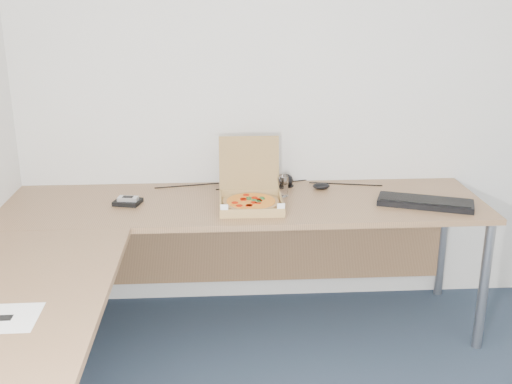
{
  "coord_description": "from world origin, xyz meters",
  "views": [
    {
      "loc": [
        -0.63,
        -1.66,
        1.78
      ],
      "look_at": [
        -0.45,
        1.28,
        0.82
      ],
      "focal_mm": 43.44,
      "sensor_mm": 36.0,
      "label": 1
    }
  ],
  "objects": [
    {
      "name": "pizza_box",
      "position": [
        -0.47,
        1.33,
        0.77
      ],
      "size": [
        0.32,
        0.37,
        0.32
      ],
      "rotation": [
        0.0,
        0.0,
        -0.01
      ],
      "color": "#AF874C",
      "rests_on": "desk"
    },
    {
      "name": "mouse",
      "position": [
        -0.07,
        1.59,
        0.75
      ],
      "size": [
        0.11,
        0.09,
        0.03
      ],
      "primitive_type": "ellipsoid",
      "rotation": [
        0.0,
        0.0,
        -0.3
      ],
      "color": "black",
      "rests_on": "desk"
    },
    {
      "name": "room_shell",
      "position": [
        0.0,
        0.0,
        1.25
      ],
      "size": [
        3.5,
        3.5,
        2.5
      ],
      "primitive_type": null,
      "color": "silver",
      "rests_on": "ground"
    },
    {
      "name": "phone",
      "position": [
        -1.1,
        1.39,
        0.76
      ],
      "size": [
        0.11,
        0.07,
        0.02
      ],
      "primitive_type": "cube",
      "rotation": [
        0.0,
        0.0,
        -0.16
      ],
      "color": "#B2B5BA",
      "rests_on": "wallet"
    },
    {
      "name": "cable_bundle",
      "position": [
        -0.38,
        1.68,
        0.73
      ],
      "size": [
        0.62,
        0.13,
        0.01
      ],
      "primitive_type": null,
      "rotation": [
        0.0,
        0.0,
        0.14
      ],
      "color": "black",
      "rests_on": "desk"
    },
    {
      "name": "drinking_glass",
      "position": [
        -0.3,
        1.48,
        0.79
      ],
      "size": [
        0.06,
        0.06,
        0.11
      ],
      "primitive_type": "cylinder",
      "color": "white",
      "rests_on": "desk"
    },
    {
      "name": "dome_speaker",
      "position": [
        -0.26,
        1.65,
        0.77
      ],
      "size": [
        0.09,
        0.09,
        0.07
      ],
      "primitive_type": "ellipsoid",
      "color": "black",
      "rests_on": "desk"
    },
    {
      "name": "keyboard",
      "position": [
        0.42,
        1.28,
        0.74
      ],
      "size": [
        0.5,
        0.33,
        0.03
      ],
      "primitive_type": "cube",
      "rotation": [
        0.0,
        0.0,
        -0.36
      ],
      "color": "black",
      "rests_on": "desk"
    },
    {
      "name": "desk",
      "position": [
        -0.82,
        0.97,
        0.7
      ],
      "size": [
        2.5,
        2.2,
        0.73
      ],
      "color": "olive",
      "rests_on": "ground"
    },
    {
      "name": "wallet",
      "position": [
        -1.11,
        1.4,
        0.74
      ],
      "size": [
        0.15,
        0.14,
        0.02
      ],
      "primitive_type": "cube",
      "rotation": [
        0.0,
        0.0,
        -0.27
      ],
      "color": "black",
      "rests_on": "desk"
    }
  ]
}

